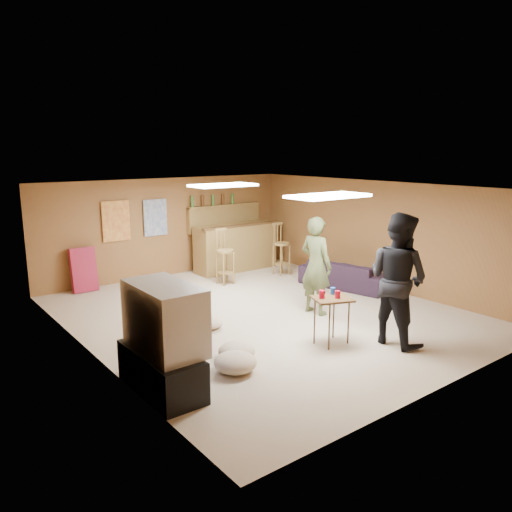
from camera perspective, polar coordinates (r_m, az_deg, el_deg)
ground at (r=8.81m, az=0.80°, el=-6.59°), size 7.00×7.00×0.00m
ceiling at (r=8.37m, az=0.84°, el=7.83°), size 6.00×7.00×0.02m
wall_back at (r=11.43m, az=-10.13°, el=3.25°), size 6.00×0.02×2.20m
wall_front at (r=6.25m, az=21.19°, el=-4.77°), size 6.00×0.02×2.20m
wall_left at (r=7.11m, az=-18.54°, el=-2.57°), size 0.02×7.00×2.20m
wall_right at (r=10.61m, az=13.65°, el=2.42°), size 0.02×7.00×2.20m
tv_stand at (r=6.18m, az=-10.76°, el=-12.77°), size 0.55×1.30×0.50m
dvd_box at (r=6.31m, az=-8.90°, el=-13.14°), size 0.35×0.50×0.08m
tv_body at (r=5.96m, az=-10.41°, el=-6.94°), size 0.60×1.10×0.80m
tv_screen at (r=6.10m, az=-7.80°, el=-6.41°), size 0.02×0.95×0.65m
bar_counter at (r=11.83m, az=-2.34°, el=1.02°), size 2.00×0.60×1.10m
bar_lip at (r=11.53m, az=-1.64°, el=3.51°), size 2.10×0.12×0.05m
bar_shelf at (r=12.05m, az=-3.61°, el=5.78°), size 2.00×0.18×0.05m
bar_backing at (r=12.11m, az=-3.65°, el=4.38°), size 2.00×0.14×0.60m
poster_left at (r=10.87m, az=-15.70°, el=3.87°), size 0.60×0.03×0.85m
poster_right at (r=11.23m, az=-11.44°, el=4.33°), size 0.55×0.03×0.80m
folding_chair_stack at (r=10.62m, az=-19.10°, el=-1.49°), size 0.50×0.26×0.91m
ceiling_panel_front at (r=7.26m, az=8.25°, el=6.81°), size 1.20×0.60×0.04m
ceiling_panel_back at (r=9.34m, az=-3.77°, el=8.07°), size 1.20×0.60×0.04m
person_olive at (r=8.68m, az=6.88°, el=-1.09°), size 0.48×0.67×1.71m
person_black at (r=7.55m, az=15.88°, el=-2.54°), size 0.75×0.96×1.95m
sofa at (r=10.56m, az=10.15°, el=-2.06°), size 1.14×2.00×0.55m
tray_table at (r=7.48m, az=8.63°, el=-7.34°), size 0.66×0.60×0.71m
cup_red_near at (r=7.31m, az=7.54°, el=-4.36°), size 0.11×0.11×0.12m
cup_red_far at (r=7.36m, az=9.31°, el=-4.35°), size 0.10×0.10×0.11m
cup_blue at (r=7.53m, az=8.78°, el=-3.97°), size 0.10×0.10×0.10m
bar_stool_left at (r=10.58m, az=-3.56°, el=0.10°), size 0.40×0.40×1.25m
bar_stool_right at (r=11.38m, az=2.94°, el=0.81°), size 0.39×0.39×1.20m
cushion_near_tv at (r=6.97m, az=-2.24°, el=-10.80°), size 0.55×0.55×0.23m
cushion_mid at (r=8.12m, az=-5.34°, el=-7.57°), size 0.54×0.54×0.19m
cushion_far at (r=6.60m, az=-2.38°, el=-12.05°), size 0.68×0.68×0.25m
bottle_row at (r=11.83m, az=-4.94°, el=6.40°), size 1.20×0.08×0.26m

